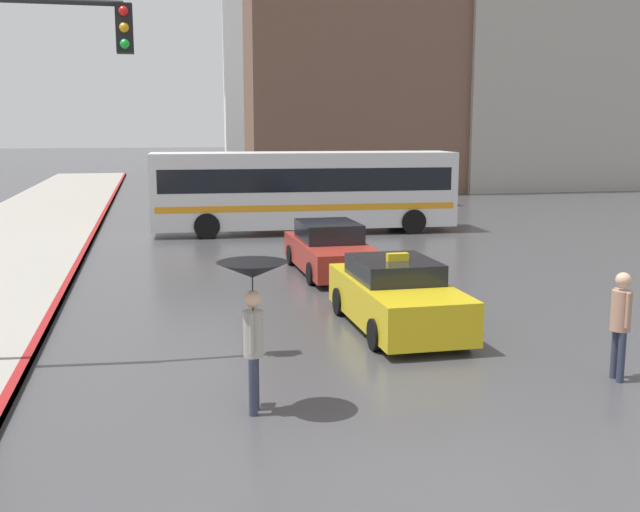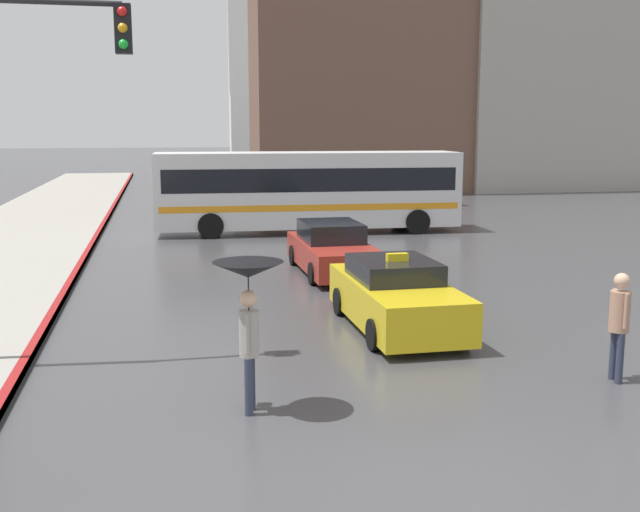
{
  "view_description": "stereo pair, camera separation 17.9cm",
  "coord_description": "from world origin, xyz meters",
  "px_view_note": "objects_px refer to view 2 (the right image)",
  "views": [
    {
      "loc": [
        -2.83,
        -7.82,
        4.09
      ],
      "look_at": [
        0.59,
        7.41,
        1.4
      ],
      "focal_mm": 42.0,
      "sensor_mm": 36.0,
      "label": 1
    },
    {
      "loc": [
        -2.66,
        -7.85,
        4.09
      ],
      "look_at": [
        0.59,
        7.41,
        1.4
      ],
      "focal_mm": 42.0,
      "sensor_mm": 36.0,
      "label": 2
    }
  ],
  "objects_px": {
    "sedan_red": "(332,250)",
    "pedestrian_man": "(619,317)",
    "pedestrian_with_umbrella": "(248,293)",
    "taxi": "(396,296)",
    "traffic_light": "(28,111)",
    "city_bus": "(308,188)"
  },
  "relations": [
    {
      "from": "sedan_red",
      "to": "pedestrian_man",
      "type": "distance_m",
      "value": 10.29
    },
    {
      "from": "pedestrian_with_umbrella",
      "to": "pedestrian_man",
      "type": "bearing_deg",
      "value": -73.04
    },
    {
      "from": "taxi",
      "to": "pedestrian_man",
      "type": "xyz_separation_m",
      "value": [
        2.51,
        -3.87,
        0.41
      ]
    },
    {
      "from": "pedestrian_man",
      "to": "pedestrian_with_umbrella",
      "type": "bearing_deg",
      "value": -82.0
    },
    {
      "from": "taxi",
      "to": "sedan_red",
      "type": "height_order",
      "value": "taxi"
    },
    {
      "from": "taxi",
      "to": "pedestrian_man",
      "type": "bearing_deg",
      "value": 122.96
    },
    {
      "from": "pedestrian_man",
      "to": "traffic_light",
      "type": "xyz_separation_m",
      "value": [
        -9.25,
        2.89,
        3.28
      ]
    },
    {
      "from": "city_bus",
      "to": "traffic_light",
      "type": "distance_m",
      "value": 17.47
    },
    {
      "from": "taxi",
      "to": "city_bus",
      "type": "height_order",
      "value": "city_bus"
    },
    {
      "from": "taxi",
      "to": "pedestrian_man",
      "type": "relative_size",
      "value": 2.46
    },
    {
      "from": "traffic_light",
      "to": "pedestrian_with_umbrella",
      "type": "bearing_deg",
      "value": -42.55
    },
    {
      "from": "taxi",
      "to": "pedestrian_with_umbrella",
      "type": "bearing_deg",
      "value": 48.84
    },
    {
      "from": "sedan_red",
      "to": "pedestrian_with_umbrella",
      "type": "xyz_separation_m",
      "value": [
        -3.54,
        -10.09,
        1.12
      ]
    },
    {
      "from": "city_bus",
      "to": "pedestrian_with_umbrella",
      "type": "bearing_deg",
      "value": -10.54
    },
    {
      "from": "pedestrian_with_umbrella",
      "to": "pedestrian_man",
      "type": "distance_m",
      "value": 6.03
    },
    {
      "from": "taxi",
      "to": "sedan_red",
      "type": "relative_size",
      "value": 0.93
    },
    {
      "from": "city_bus",
      "to": "pedestrian_with_umbrella",
      "type": "relative_size",
      "value": 5.33
    },
    {
      "from": "sedan_red",
      "to": "pedestrian_man",
      "type": "height_order",
      "value": "pedestrian_man"
    },
    {
      "from": "sedan_red",
      "to": "pedestrian_man",
      "type": "bearing_deg",
      "value": 103.79
    },
    {
      "from": "pedestrian_man",
      "to": "traffic_light",
      "type": "relative_size",
      "value": 0.28
    },
    {
      "from": "taxi",
      "to": "sedan_red",
      "type": "bearing_deg",
      "value": -90.57
    },
    {
      "from": "sedan_red",
      "to": "traffic_light",
      "type": "relative_size",
      "value": 0.74
    }
  ]
}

